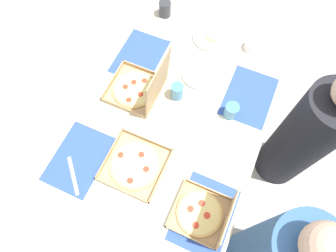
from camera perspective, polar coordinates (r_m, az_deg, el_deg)
The scene contains 18 objects.
ground_plane at distance 2.36m, azimuth -0.00°, elevation -7.81°, with size 6.00×6.00×0.00m, color beige.
dining_table at distance 1.73m, azimuth -0.00°, elevation -1.44°, with size 1.60×1.00×0.77m.
placemat_near_left at distance 1.89m, azimuth -5.42°, elevation 13.10°, with size 0.36×0.26×0.00m, color #2D4C9E.
placemat_near_right at distance 1.63m, azimuth -16.62°, elevation -5.99°, with size 0.36×0.26×0.00m, color #2D4C9E.
placemat_far_left at distance 1.78m, azimuth 15.18°, elevation 5.51°, with size 0.36×0.26×0.00m, color #2D4C9E.
placemat_far_right at distance 1.51m, azimuth 6.88°, elevation -16.42°, with size 0.36×0.26×0.00m, color #2D4C9E.
pizza_box_edge_far at distance 1.70m, azimuth -5.49°, elevation 7.26°, with size 0.29×0.31×0.32m.
pizza_box_corner_right at distance 1.56m, azimuth -6.27°, elevation -7.37°, with size 0.30×0.30×0.04m.
pizza_box_center at distance 1.47m, azimuth 7.09°, elevation -16.36°, with size 0.25×0.25×0.29m.
plate_near_left at distance 1.98m, azimuth 7.85°, elevation 16.29°, with size 0.20×0.20×0.03m.
plate_near_right at distance 1.81m, azimuth 6.21°, elevation 9.86°, with size 0.23×0.23×0.02m.
cup_red at distance 2.07m, azimuth -0.59°, elevation 21.44°, with size 0.08×0.08×0.10m, color #333338.
cup_spare at distance 1.68m, azimuth 1.77°, elevation 6.60°, with size 0.07×0.07×0.10m, color teal.
cup_dark at distance 1.66m, azimuth 11.95°, elevation 2.83°, with size 0.07×0.07×0.09m, color teal.
condiment_bowl at distance 1.97m, azimuth 15.64°, elevation 14.46°, with size 0.09×0.09×0.05m, color white.
fork_by_near_left at distance 1.96m, azimuth 0.39°, elevation 16.08°, with size 0.19×0.02×0.01m, color #B7B7BC.
knife_by_far_right at distance 1.61m, azimuth -17.60°, elevation -9.00°, with size 0.21×0.02×0.01m, color #B7B7BC.
diner_left_seat at distance 2.04m, azimuth 24.31°, elevation -2.17°, with size 0.32×0.32×1.20m.
Camera 1 is at (0.62, 0.28, 2.26)m, focal length 32.00 mm.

